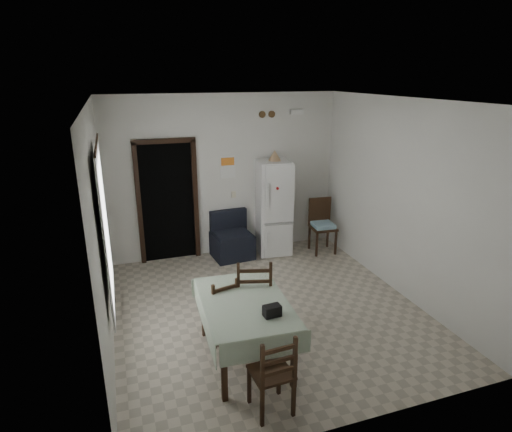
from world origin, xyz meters
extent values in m
plane|color=#ADA28D|center=(0.00, 0.00, 0.00)|extent=(4.50, 4.50, 0.00)
cube|color=black|center=(-1.05, 2.46, 1.05)|extent=(0.90, 0.45, 2.10)
cube|color=black|center=(-1.54, 2.22, 1.05)|extent=(0.08, 0.10, 2.18)
cube|color=black|center=(-0.56, 2.22, 1.05)|extent=(0.08, 0.10, 2.18)
cube|color=black|center=(-1.05, 2.22, 2.14)|extent=(1.06, 0.10, 0.08)
cube|color=silver|center=(-2.15, -0.20, 1.55)|extent=(0.10, 1.20, 1.60)
cube|color=silver|center=(-2.04, -0.20, 1.55)|extent=(0.02, 1.45, 1.85)
cylinder|color=black|center=(-2.03, -0.20, 2.50)|extent=(0.02, 1.60, 0.02)
cube|color=white|center=(0.05, 2.24, 1.62)|extent=(0.28, 0.02, 0.40)
cube|color=orange|center=(0.05, 2.23, 1.72)|extent=(0.24, 0.01, 0.14)
cube|color=beige|center=(0.15, 2.24, 1.10)|extent=(0.08, 0.02, 0.12)
cylinder|color=brown|center=(0.70, 2.23, 2.52)|extent=(0.12, 0.03, 0.12)
cylinder|color=brown|center=(0.88, 2.23, 2.52)|extent=(0.12, 0.03, 0.12)
cube|color=white|center=(1.35, 2.21, 2.55)|extent=(0.25, 0.07, 0.09)
cone|color=tan|center=(0.84, 1.95, 1.83)|extent=(0.25, 0.25, 0.19)
cube|color=black|center=(-0.44, -1.33, 0.81)|extent=(0.20, 0.13, 0.12)
camera|label=1|loc=(-1.87, -5.06, 3.21)|focal=30.00mm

